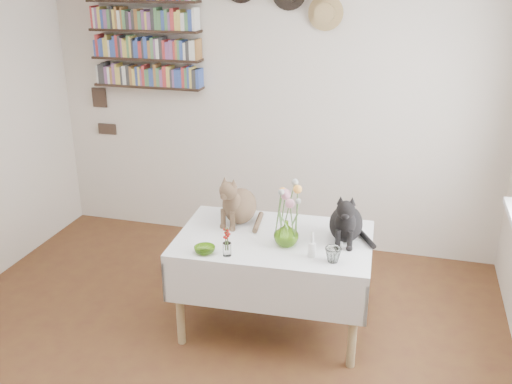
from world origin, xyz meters
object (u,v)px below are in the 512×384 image
(dining_table, at_px, (274,260))
(tabby_cat, at_px, (240,197))
(black_cat, at_px, (347,215))
(bookshelf_unit, at_px, (145,35))
(flower_vase, at_px, (286,233))

(dining_table, distance_m, tabby_cat, 0.50)
(black_cat, distance_m, bookshelf_unit, 2.47)
(flower_vase, bearing_deg, black_cat, 27.03)
(dining_table, relative_size, black_cat, 3.70)
(tabby_cat, relative_size, flower_vase, 2.20)
(black_cat, height_order, bookshelf_unit, bookshelf_unit)
(tabby_cat, relative_size, black_cat, 1.04)
(flower_vase, bearing_deg, dining_table, 138.09)
(flower_vase, height_order, bookshelf_unit, bookshelf_unit)
(tabby_cat, distance_m, black_cat, 0.76)
(dining_table, bearing_deg, tabby_cat, 147.61)
(tabby_cat, distance_m, flower_vase, 0.49)
(bookshelf_unit, bearing_deg, black_cat, -31.52)
(dining_table, relative_size, flower_vase, 7.84)
(dining_table, relative_size, bookshelf_unit, 1.34)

